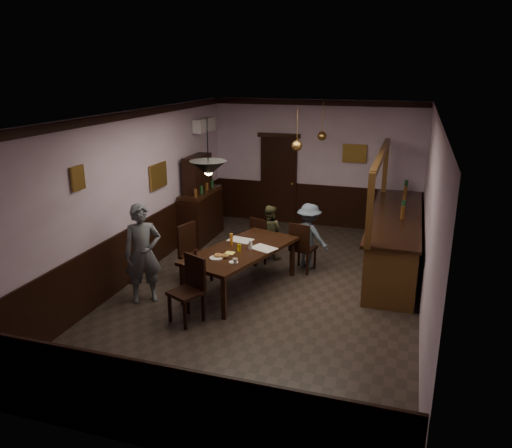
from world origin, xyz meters
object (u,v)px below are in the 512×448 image
at_px(person_seated_right, 309,236).
at_px(soda_can, 239,248).
at_px(pendant_brass_mid, 297,146).
at_px(person_standing, 143,254).
at_px(chair_far_left, 261,238).
at_px(person_seated_left, 269,232).
at_px(coffee_cup, 235,261).
at_px(chair_near, 190,286).
at_px(sideboard, 200,206).
at_px(pendant_iron, 208,168).
at_px(chair_far_right, 302,245).
at_px(chair_side, 192,250).
at_px(pendant_brass_far, 322,136).
at_px(bar_counter, 395,239).
at_px(dining_table, 241,252).

xyz_separation_m(person_seated_right, soda_can, (-0.89, -1.46, 0.18)).
bearing_deg(person_seated_right, pendant_brass_mid, -15.49).
bearing_deg(person_standing, chair_far_left, 24.01).
height_order(person_seated_left, person_seated_right, person_seated_right).
bearing_deg(coffee_cup, chair_far_left, 112.52).
height_order(chair_near, sideboard, sideboard).
relative_size(person_seated_right, pendant_iron, 1.50).
relative_size(chair_far_left, chair_far_right, 0.94).
height_order(chair_near, person_seated_left, person_seated_left).
relative_size(sideboard, pendant_iron, 2.23).
height_order(chair_side, pendant_brass_far, pendant_brass_far).
bearing_deg(chair_far_left, person_seated_right, -160.29).
relative_size(pendant_brass_mid, pendant_brass_far, 1.00).
relative_size(bar_counter, pendant_brass_far, 4.89).
height_order(person_seated_left, sideboard, sideboard).
relative_size(soda_can, pendant_iron, 0.14).
bearing_deg(pendant_iron, bar_counter, 44.31).
xyz_separation_m(chair_far_left, bar_counter, (2.51, 0.51, 0.07)).
xyz_separation_m(bar_counter, pendant_brass_mid, (-1.89, -0.27, 1.73)).
bearing_deg(sideboard, person_standing, -83.22).
height_order(person_seated_left, pendant_brass_far, pendant_brass_far).
bearing_deg(chair_near, person_seated_left, 106.50).
distance_m(pendant_iron, pendant_brass_mid, 2.49).
relative_size(person_seated_left, coffee_cup, 13.67).
height_order(dining_table, pendant_brass_mid, pendant_brass_mid).
bearing_deg(soda_can, dining_table, 91.62).
bearing_deg(pendant_brass_far, dining_table, -103.82).
distance_m(soda_can, bar_counter, 3.16).
xyz_separation_m(chair_near, pendant_iron, (0.14, 0.50, 1.71)).
relative_size(chair_near, person_seated_right, 0.80).
bearing_deg(chair_far_left, pendant_iron, 105.12).
height_order(chair_near, pendant_brass_mid, pendant_brass_mid).
height_order(person_standing, coffee_cup, person_standing).
relative_size(coffee_cup, pendant_iron, 0.09).
xyz_separation_m(chair_far_left, chair_side, (-0.90, -1.27, 0.08)).
relative_size(dining_table, pendant_iron, 2.84).
xyz_separation_m(dining_table, pendant_brass_far, (0.76, 3.10, 1.61)).
distance_m(chair_far_left, pendant_brass_mid, 1.92).
distance_m(chair_far_left, chair_side, 1.56).
height_order(chair_far_left, sideboard, sideboard).
distance_m(person_standing, soda_can, 1.58).
xyz_separation_m(chair_near, person_seated_right, (1.27, 2.61, 0.08)).
bearing_deg(person_seated_right, person_seated_left, 4.03).
bearing_deg(pendant_iron, pendant_brass_far, 75.47).
height_order(chair_far_right, chair_side, chair_side).
xyz_separation_m(chair_near, pendant_brass_mid, (0.94, 2.85, 1.74)).
bearing_deg(person_seated_right, chair_far_left, 20.95).
distance_m(chair_side, person_standing, 1.08).
bearing_deg(pendant_brass_mid, bar_counter, 8.14).
bearing_deg(chair_side, bar_counter, -46.56).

